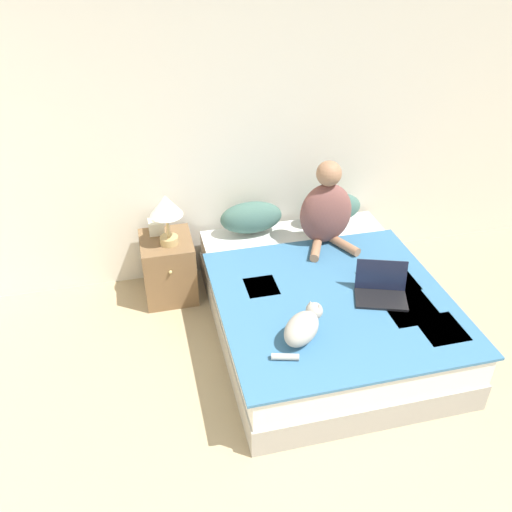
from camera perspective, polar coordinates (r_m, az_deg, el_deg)
wall_back at (r=4.44m, az=3.07°, el=13.71°), size 5.93×0.05×2.55m
bed at (r=4.07m, az=7.06°, el=-5.48°), size 1.60×1.97×0.45m
pillow_near at (r=4.45m, az=-0.51°, el=4.08°), size 0.51×0.24×0.27m
pillow_far at (r=4.64m, az=7.94°, el=5.03°), size 0.51×0.24×0.27m
person_sitting at (r=4.28m, az=7.42°, el=4.79°), size 0.42×0.41×0.69m
cat_tabby at (r=3.40m, az=4.96°, el=-7.44°), size 0.41×0.36×0.18m
laptop_open at (r=3.85m, az=13.01°, el=-3.57°), size 0.42×0.37×0.23m
nightstand at (r=4.46m, az=-9.19°, el=-1.19°), size 0.41×0.48×0.52m
table_lamp at (r=4.12m, az=-9.45°, el=4.87°), size 0.25×0.25×0.42m
tissue_box at (r=4.40m, az=-10.46°, el=3.08°), size 0.12×0.12×0.14m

